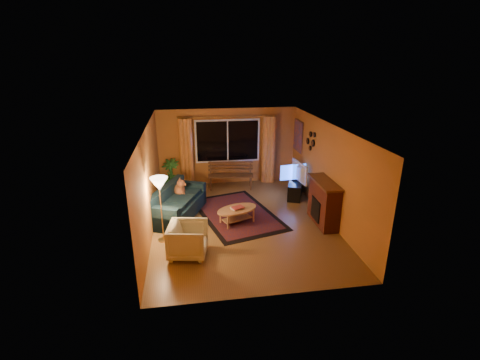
{
  "coord_description": "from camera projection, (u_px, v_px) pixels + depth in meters",
  "views": [
    {
      "loc": [
        -1.29,
        -8.06,
        4.14
      ],
      "look_at": [
        0.0,
        0.3,
        1.05
      ],
      "focal_mm": 26.0,
      "sensor_mm": 36.0,
      "label": 1
    }
  ],
  "objects": [
    {
      "name": "television",
      "position": [
        296.0,
        172.0,
        10.48
      ],
      "size": [
        0.24,
        1.03,
        0.59
      ],
      "primitive_type": "imported",
      "rotation": [
        0.0,
        0.0,
        1.68
      ],
      "color": "black",
      "rests_on": "tv_console"
    },
    {
      "name": "wall_left",
      "position": [
        149.0,
        181.0,
        8.33
      ],
      "size": [
        0.02,
        6.0,
        2.5
      ],
      "primitive_type": "cube",
      "color": "#C3752F",
      "rests_on": "ground"
    },
    {
      "name": "curtain_rod",
      "position": [
        227.0,
        117.0,
        11.01
      ],
      "size": [
        3.2,
        0.03,
        0.03
      ],
      "primitive_type": "cylinder",
      "rotation": [
        0.0,
        1.57,
        0.0
      ],
      "color": "#BF8C3F",
      "rests_on": "wall_back"
    },
    {
      "name": "curtain_right",
      "position": [
        268.0,
        150.0,
        11.57
      ],
      "size": [
        0.36,
        0.36,
        2.24
      ],
      "primitive_type": "cylinder",
      "color": "orange",
      "rests_on": "ground"
    },
    {
      "name": "wall_back",
      "position": [
        227.0,
        147.0,
        11.45
      ],
      "size": [
        4.5,
        0.02,
        2.5
      ],
      "primitive_type": "cube",
      "color": "#C3752F",
      "rests_on": "ground"
    },
    {
      "name": "armchair",
      "position": [
        188.0,
        238.0,
        7.45
      ],
      "size": [
        0.87,
        0.91,
        0.81
      ],
      "primitive_type": "imported",
      "rotation": [
        0.0,
        0.0,
        1.4
      ],
      "color": "#C2BC94",
      "rests_on": "ground"
    },
    {
      "name": "window",
      "position": [
        228.0,
        141.0,
        11.32
      ],
      "size": [
        2.0,
        0.02,
        1.3
      ],
      "primitive_type": "cube",
      "color": "black",
      "rests_on": "wall_back"
    },
    {
      "name": "floor",
      "position": [
        242.0,
        222.0,
        9.09
      ],
      "size": [
        4.5,
        6.0,
        0.02
      ],
      "primitive_type": "cube",
      "color": "brown",
      "rests_on": "ground"
    },
    {
      "name": "bench",
      "position": [
        231.0,
        182.0,
        11.27
      ],
      "size": [
        1.48,
        0.58,
        0.43
      ],
      "primitive_type": "cube",
      "rotation": [
        0.0,
        0.0,
        -0.11
      ],
      "color": "#4E2D17",
      "rests_on": "ground"
    },
    {
      "name": "ceiling",
      "position": [
        242.0,
        126.0,
        8.22
      ],
      "size": [
        4.5,
        6.0,
        0.02
      ],
      "primitive_type": "cube",
      "color": "white",
      "rests_on": "ground"
    },
    {
      "name": "sofa",
      "position": [
        178.0,
        202.0,
        9.26
      ],
      "size": [
        1.6,
        2.2,
        0.82
      ],
      "primitive_type": "cube",
      "rotation": [
        0.0,
        0.0,
        -0.41
      ],
      "color": "black",
      "rests_on": "ground"
    },
    {
      "name": "fireplace",
      "position": [
        324.0,
        204.0,
        8.82
      ],
      "size": [
        0.4,
        1.2,
        1.1
      ],
      "primitive_type": "cube",
      "color": "maroon",
      "rests_on": "ground"
    },
    {
      "name": "rug",
      "position": [
        237.0,
        214.0,
        9.51
      ],
      "size": [
        2.52,
        3.28,
        0.02
      ],
      "primitive_type": "cube",
      "rotation": [
        0.0,
        0.0,
        0.26
      ],
      "color": "#651A07",
      "rests_on": "ground"
    },
    {
      "name": "floor_lamp",
      "position": [
        161.0,
        210.0,
        7.91
      ],
      "size": [
        0.31,
        0.31,
        1.57
      ],
      "primitive_type": "cylinder",
      "rotation": [
        0.0,
        0.0,
        -0.2
      ],
      "color": "#BF8C3F",
      "rests_on": "ground"
    },
    {
      "name": "coffee_table",
      "position": [
        237.0,
        216.0,
        8.95
      ],
      "size": [
        1.44,
        1.44,
        0.4
      ],
      "primitive_type": "cylinder",
      "rotation": [
        0.0,
        0.0,
        0.39
      ],
      "color": "#B47F4C",
      "rests_on": "ground"
    },
    {
      "name": "curtain_left",
      "position": [
        186.0,
        153.0,
        11.18
      ],
      "size": [
        0.36,
        0.36,
        2.24
      ],
      "primitive_type": "cylinder",
      "color": "orange",
      "rests_on": "ground"
    },
    {
      "name": "tv_console",
      "position": [
        295.0,
        188.0,
        10.66
      ],
      "size": [
        0.78,
        1.21,
        0.48
      ],
      "primitive_type": "cube",
      "rotation": [
        0.0,
        0.0,
        -0.37
      ],
      "color": "black",
      "rests_on": "ground"
    },
    {
      "name": "mirror_cluster",
      "position": [
        310.0,
        140.0,
        9.99
      ],
      "size": [
        0.06,
        0.6,
        0.56
      ],
      "primitive_type": null,
      "color": "black",
      "rests_on": "wall_right"
    },
    {
      "name": "potted_plant",
      "position": [
        171.0,
        175.0,
        11.09
      ],
      "size": [
        0.69,
        0.69,
        0.99
      ],
      "primitive_type": "imported",
      "rotation": [
        0.0,
        0.0,
        -0.28
      ],
      "color": "#235B1E",
      "rests_on": "ground"
    },
    {
      "name": "wall_right",
      "position": [
        328.0,
        172.0,
        8.98
      ],
      "size": [
        0.02,
        6.0,
        2.5
      ],
      "primitive_type": "cube",
      "color": "#C3752F",
      "rests_on": "ground"
    },
    {
      "name": "painting",
      "position": [
        298.0,
        136.0,
        11.11
      ],
      "size": [
        0.04,
        0.76,
        0.96
      ],
      "primitive_type": "cube",
      "color": "#C6490D",
      "rests_on": "wall_right"
    },
    {
      "name": "dog",
      "position": [
        179.0,
        187.0,
        9.6
      ],
      "size": [
        0.41,
        0.52,
        0.52
      ],
      "primitive_type": null,
      "rotation": [
        0.0,
        0.0,
        0.13
      ],
      "color": "#A25B36",
      "rests_on": "sofa"
    }
  ]
}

